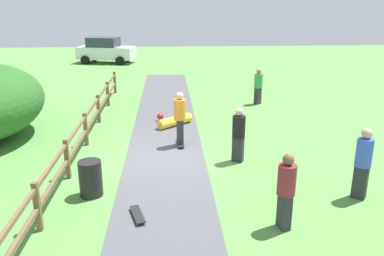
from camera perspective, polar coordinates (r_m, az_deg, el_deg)
name	(u,v)px	position (r m, az deg, el deg)	size (l,w,h in m)	color
ground_plane	(165,158)	(12.23, -3.85, -4.25)	(60.00, 60.00, 0.00)	#568E42
asphalt_path	(165,157)	(12.22, -3.85, -4.21)	(2.40, 28.00, 0.02)	#515156
wooden_fence	(77,139)	(12.30, -16.13, -1.49)	(0.12, 18.12, 1.10)	brown
trash_bin	(91,178)	(10.09, -14.31, -7.01)	(0.56, 0.56, 0.90)	black
skater_riding	(180,116)	(12.84, -1.74, 1.70)	(0.40, 0.81, 1.79)	black
skater_fallen	(174,121)	(15.20, -2.65, 1.06)	(1.38, 1.42, 0.36)	yellow
skateboard_loose	(138,214)	(9.07, -7.80, -12.14)	(0.41, 0.82, 0.08)	black
bystander_maroon	(286,188)	(8.48, 13.31, -8.39)	(0.44, 0.44, 1.67)	#2D2D33
bystander_black	(239,133)	(11.70, 6.68, -0.67)	(0.52, 0.52, 1.64)	#2D2D33
bystander_green	(258,85)	(18.48, 9.46, 6.10)	(0.54, 0.54, 1.63)	#2D2D33
bystander_blue	(363,160)	(10.27, 23.28, -4.26)	(0.54, 0.54, 1.78)	#2D2D33
parked_car_white	(106,50)	(31.22, -12.25, 10.83)	(4.47, 2.69, 1.92)	silver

